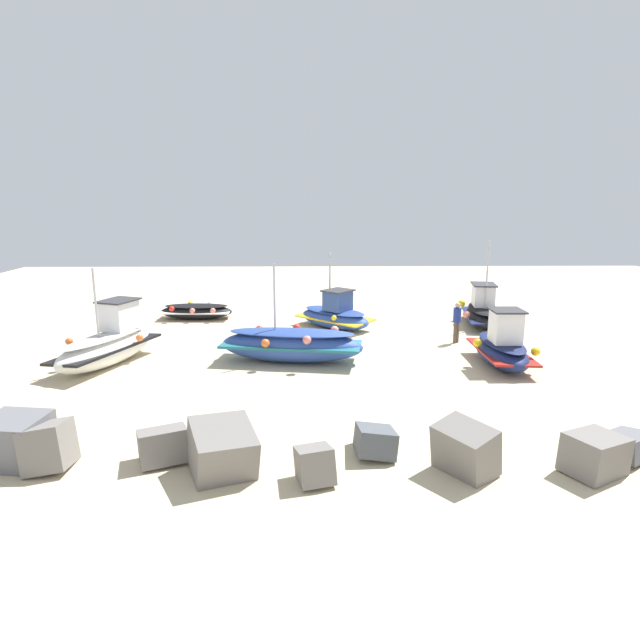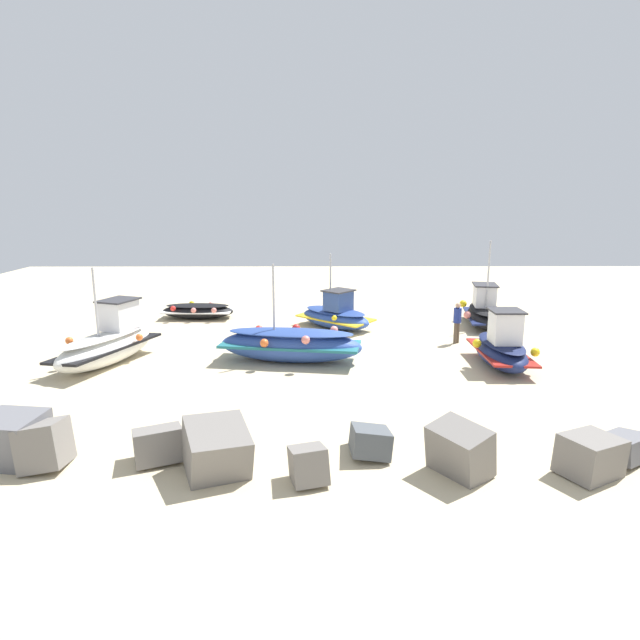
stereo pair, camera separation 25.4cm
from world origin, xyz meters
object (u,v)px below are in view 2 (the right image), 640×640
object	(u,v)px
fishing_boat_0	(336,315)
fishing_boat_1	(107,344)
fishing_boat_4	(291,344)
fishing_boat_3	(484,312)
fishing_boat_5	(502,348)
fishing_boat_2	(198,311)
person_walking	(457,320)

from	to	relation	value
fishing_boat_0	fishing_boat_1	xyz separation A→B (m)	(8.38, 5.46, 0.15)
fishing_boat_1	fishing_boat_4	distance (m)	6.58
fishing_boat_3	fishing_boat_5	bearing A→B (deg)	177.46
fishing_boat_2	fishing_boat_3	size ratio (longest dim) A/B	0.84
fishing_boat_4	fishing_boat_1	bearing A→B (deg)	-168.95
fishing_boat_2	fishing_boat_5	bearing A→B (deg)	149.36
fishing_boat_1	fishing_boat_4	world-z (taller)	fishing_boat_4
fishing_boat_2	person_walking	distance (m)	12.58
fishing_boat_0	fishing_boat_1	size ratio (longest dim) A/B	0.79
fishing_boat_3	fishing_boat_5	xyz separation A→B (m)	(1.26, 6.30, 0.02)
fishing_boat_3	fishing_boat_5	world-z (taller)	fishing_boat_3
fishing_boat_1	fishing_boat_4	bearing A→B (deg)	-66.83
fishing_boat_1	fishing_boat_5	bearing A→B (deg)	-70.66
fishing_boat_2	fishing_boat_4	bearing A→B (deg)	126.04
fishing_boat_0	fishing_boat_5	size ratio (longest dim) A/B	1.04
fishing_boat_3	fishing_boat_4	bearing A→B (deg)	131.65
person_walking	fishing_boat_2	bearing A→B (deg)	-152.01
fishing_boat_0	fishing_boat_5	world-z (taller)	fishing_boat_0
fishing_boat_5	person_walking	distance (m)	3.24
fishing_boat_0	person_walking	distance (m)	5.60
fishing_boat_2	fishing_boat_4	distance (m)	8.76
fishing_boat_2	fishing_boat_3	world-z (taller)	fishing_boat_3
fishing_boat_1	fishing_boat_0	bearing A→B (deg)	-36.02
fishing_boat_2	person_walking	world-z (taller)	person_walking
fishing_boat_3	fishing_boat_0	bearing A→B (deg)	102.57
fishing_boat_5	person_walking	size ratio (longest dim) A/B	2.17
fishing_boat_0	fishing_boat_3	size ratio (longest dim) A/B	0.90
fishing_boat_2	fishing_boat_4	world-z (taller)	fishing_boat_4
fishing_boat_3	fishing_boat_5	distance (m)	6.43
fishing_boat_0	fishing_boat_5	xyz separation A→B (m)	(-5.69, 5.84, 0.06)
fishing_boat_1	fishing_boat_2	size ratio (longest dim) A/B	1.36
fishing_boat_0	person_walking	xyz separation A→B (m)	(-4.88, 2.72, 0.38)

